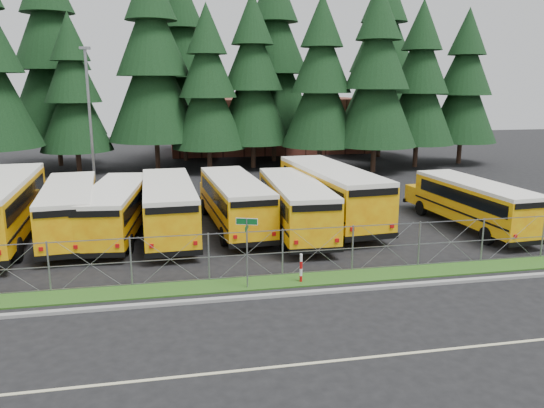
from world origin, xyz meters
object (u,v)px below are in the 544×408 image
(bus_1, at_px, (70,211))
(bus_2, at_px, (117,211))
(bus_east, at_px, (471,205))
(street_sign, at_px, (247,238))
(bus_3, at_px, (168,208))
(light_standard, at_px, (90,116))
(bus_4, at_px, (234,203))
(striped_bollard, at_px, (301,268))
(bus_0, at_px, (1,210))
(bus_5, at_px, (294,206))
(bus_6, at_px, (328,194))

(bus_1, xyz_separation_m, bus_2, (2.30, -0.20, -0.04))
(bus_east, height_order, street_sign, street_sign)
(bus_3, bearing_deg, light_standard, 111.56)
(bus_4, height_order, light_standard, light_standard)
(bus_4, bearing_deg, striped_bollard, -83.68)
(bus_4, bearing_deg, bus_east, -15.20)
(bus_0, relative_size, bus_2, 1.21)
(bus_3, relative_size, street_sign, 3.86)
(bus_3, distance_m, light_standard, 13.33)
(striped_bollard, bearing_deg, bus_3, 122.46)
(bus_0, bearing_deg, bus_4, -2.07)
(bus_east, height_order, striped_bollard, bus_east)
(bus_3, bearing_deg, bus_2, 172.92)
(bus_4, bearing_deg, bus_3, -173.67)
(bus_2, xyz_separation_m, street_sign, (5.50, -8.40, 0.70))
(bus_3, height_order, light_standard, light_standard)
(bus_3, relative_size, bus_east, 1.09)
(bus_3, xyz_separation_m, street_sign, (2.91, -8.17, 0.61))
(bus_0, xyz_separation_m, bus_2, (5.53, -0.17, -0.28))
(bus_5, relative_size, street_sign, 3.83)
(striped_bollard, xyz_separation_m, light_standard, (-10.18, 19.61, 4.90))
(bus_2, distance_m, street_sign, 10.06)
(bus_2, height_order, bus_5, bus_5)
(bus_6, bearing_deg, bus_east, -27.46)
(light_standard, bearing_deg, bus_0, -105.05)
(bus_6, xyz_separation_m, striped_bollard, (-3.86, -9.09, -0.99))
(bus_2, xyz_separation_m, bus_5, (9.09, -0.99, 0.07))
(bus_5, xyz_separation_m, striped_bollard, (-1.42, -7.22, -0.81))
(bus_4, height_order, bus_5, bus_5)
(light_standard, bearing_deg, bus_4, -51.97)
(bus_0, relative_size, street_sign, 4.39)
(bus_3, relative_size, striped_bollard, 9.05)
(bus_0, height_order, bus_4, bus_0)
(bus_1, height_order, bus_6, bus_6)
(bus_3, bearing_deg, bus_4, 8.32)
(bus_0, bearing_deg, bus_2, -5.03)
(bus_0, distance_m, striped_bollard, 15.66)
(bus_4, height_order, bus_east, bus_4)
(bus_2, xyz_separation_m, bus_4, (6.08, 0.42, 0.05))
(bus_0, relative_size, bus_6, 1.02)
(bus_3, xyz_separation_m, bus_6, (8.94, 1.11, 0.16))
(bus_4, relative_size, bus_6, 0.88)
(light_standard, bearing_deg, bus_3, -66.32)
(bus_5, relative_size, striped_bollard, 8.96)
(bus_1, bearing_deg, bus_2, -10.67)
(bus_1, xyz_separation_m, bus_east, (20.99, -2.26, -0.07))
(bus_1, distance_m, light_standard, 11.94)
(bus_5, xyz_separation_m, light_standard, (-11.59, 12.38, 4.09))
(bus_east, bearing_deg, striped_bollard, -154.87)
(bus_6, height_order, light_standard, light_standard)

